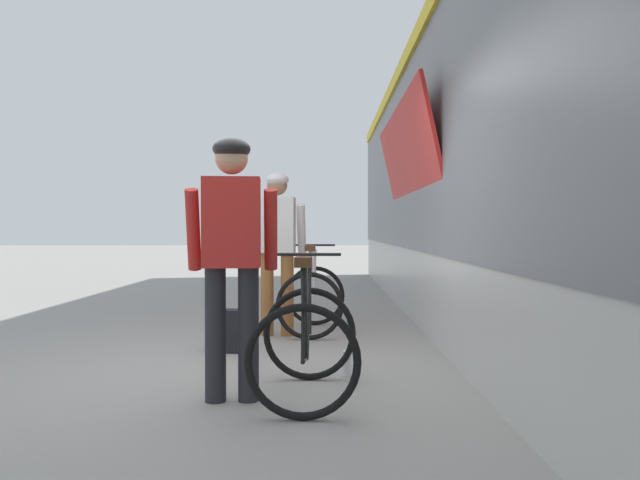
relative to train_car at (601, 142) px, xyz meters
The scene contains 8 objects.
ground_plane 3.84m from the train_car, 161.06° to the right, with size 80.00×80.00×0.00m, color gray.
train_car is the anchor object (origin of this frame).
cyclist_near_in_red 3.74m from the train_car, 151.96° to the right, with size 0.63×0.34×1.76m.
cyclist_far_in_white 3.35m from the train_car, 163.68° to the left, with size 0.62×0.33×1.76m.
bicycle_near_black 3.52m from the train_car, 148.85° to the right, with size 0.73×1.08×0.99m.
bicycle_far_white 3.33m from the train_car, 157.51° to the left, with size 0.75×1.10×0.99m.
backpack_on_platform 3.92m from the train_car, behind, with size 0.28×0.18×0.40m, color black.
water_bottle_near_the_bikes 3.19m from the train_car, 158.27° to the right, with size 0.07×0.07×0.20m, color silver.
Camera 1 is at (0.55, -4.84, 1.16)m, focal length 35.35 mm.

